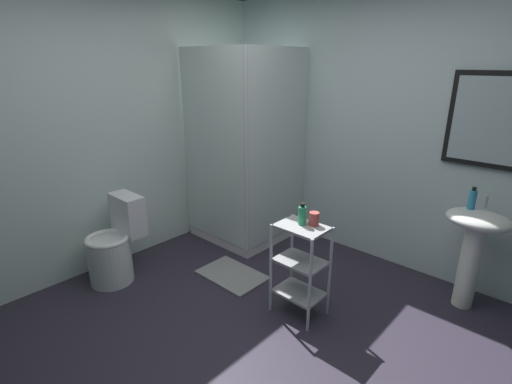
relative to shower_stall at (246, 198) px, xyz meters
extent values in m
cube|color=#2C2735|center=(1.21, -1.23, -0.47)|extent=(4.20, 4.20, 0.02)
cube|color=silver|center=(1.21, 0.62, 0.79)|extent=(4.20, 0.10, 2.50)
cube|color=black|center=(2.02, 0.55, 0.98)|extent=(0.56, 0.03, 0.72)
cube|color=silver|center=(2.02, 0.53, 0.98)|extent=(0.48, 0.01, 0.64)
cube|color=silver|center=(-0.64, -1.23, 0.79)|extent=(0.10, 4.20, 2.50)
cube|color=white|center=(-0.10, 0.10, -0.41)|extent=(0.90, 0.90, 0.10)
cube|color=silver|center=(-0.10, -0.35, 0.59)|extent=(0.90, 0.02, 1.90)
cube|color=silver|center=(0.35, 0.10, 0.59)|extent=(0.02, 0.90, 1.90)
cylinder|color=silver|center=(0.35, -0.35, 0.59)|extent=(0.04, 0.04, 1.90)
cylinder|color=silver|center=(-0.10, 0.10, -0.36)|extent=(0.08, 0.08, 0.00)
cylinder|color=white|center=(2.15, 0.29, -0.12)|extent=(0.15, 0.15, 0.68)
ellipsoid|color=white|center=(2.15, 0.29, 0.28)|extent=(0.46, 0.37, 0.13)
cylinder|color=silver|center=(2.15, 0.41, 0.40)|extent=(0.03, 0.03, 0.10)
cylinder|color=white|center=(-0.27, -1.45, -0.26)|extent=(0.37, 0.37, 0.40)
torus|color=white|center=(-0.27, -1.45, -0.05)|extent=(0.37, 0.37, 0.04)
cube|color=white|center=(-0.27, -1.24, 0.12)|extent=(0.35, 0.17, 0.36)
cylinder|color=silver|center=(1.05, -0.82, -0.09)|extent=(0.02, 0.02, 0.74)
cylinder|color=silver|center=(1.41, -0.82, -0.09)|extent=(0.02, 0.02, 0.74)
cylinder|color=silver|center=(1.05, -0.56, -0.09)|extent=(0.02, 0.02, 0.74)
cylinder|color=silver|center=(1.41, -0.56, -0.09)|extent=(0.02, 0.02, 0.74)
cube|color=#99999E|center=(1.23, -0.69, -0.28)|extent=(0.36, 0.26, 0.02)
cube|color=#99999E|center=(1.23, -0.69, -0.01)|extent=(0.36, 0.26, 0.02)
cube|color=#99999E|center=(1.23, -0.69, 0.27)|extent=(0.36, 0.26, 0.02)
cylinder|color=#389ED1|center=(2.07, 0.31, 0.42)|extent=(0.05, 0.05, 0.14)
cylinder|color=black|center=(2.07, 0.31, 0.50)|extent=(0.03, 0.03, 0.03)
cylinder|color=#2B9D64|center=(1.21, -0.67, 0.34)|extent=(0.06, 0.06, 0.14)
cylinder|color=black|center=(1.21, -0.67, 0.43)|extent=(0.03, 0.03, 0.03)
cylinder|color=#B24742|center=(1.28, -0.62, 0.33)|extent=(0.07, 0.07, 0.10)
cube|color=gray|center=(0.46, -0.67, -0.45)|extent=(0.60, 0.40, 0.02)
camera|label=1|loc=(2.68, -2.76, 1.40)|focal=26.59mm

